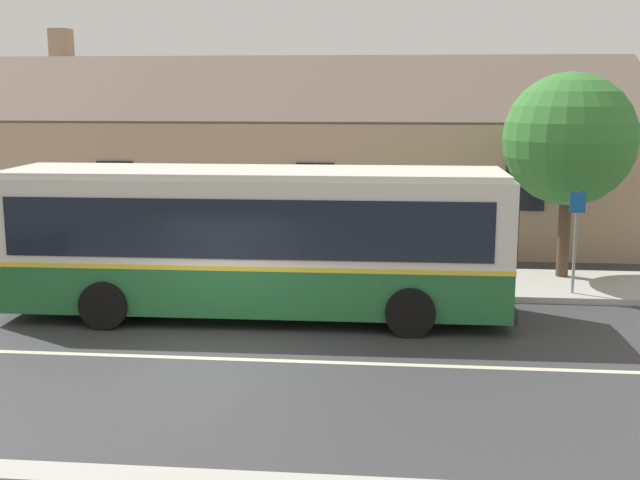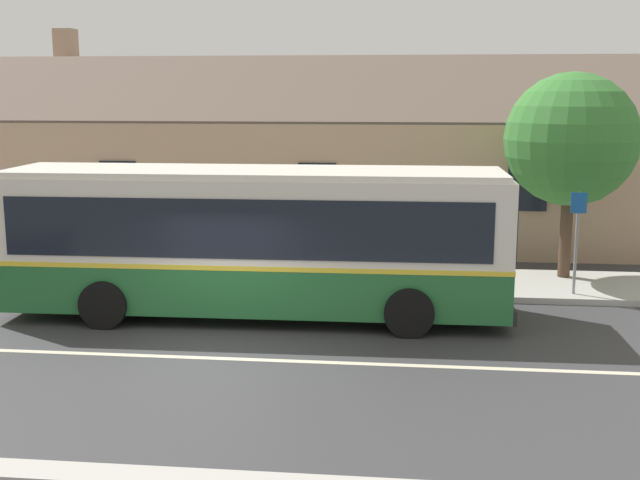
% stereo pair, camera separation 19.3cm
% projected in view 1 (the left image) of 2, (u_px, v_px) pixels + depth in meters
% --- Properties ---
extents(ground_plane, '(300.00, 300.00, 0.00)m').
position_uv_depth(ground_plane, '(212.00, 359.00, 14.68)').
color(ground_plane, '#38383A').
extents(sidewalk_far, '(60.00, 3.00, 0.15)m').
position_uv_depth(sidewalk_far, '(266.00, 279.00, 20.53)').
color(sidewalk_far, '#ADAAA3').
rests_on(sidewalk_far, ground).
extents(curb_near, '(60.00, 0.50, 0.12)m').
position_uv_depth(curb_near, '(124.00, 479.00, 10.02)').
color(curb_near, '#ADAAA3').
rests_on(curb_near, ground).
extents(lane_divider_stripe, '(60.00, 0.16, 0.01)m').
position_uv_depth(lane_divider_stripe, '(212.00, 358.00, 14.68)').
color(lane_divider_stripe, beige).
rests_on(lane_divider_stripe, ground).
extents(community_building, '(26.06, 10.23, 7.04)m').
position_uv_depth(community_building, '(247.00, 169.00, 28.39)').
color(community_building, tan).
rests_on(community_building, ground).
extents(transit_bus, '(10.81, 2.88, 3.20)m').
position_uv_depth(transit_bus, '(256.00, 238.00, 17.17)').
color(transit_bus, '#236633').
rests_on(transit_bus, ground).
extents(street_tree_primary, '(3.31, 3.31, 5.29)m').
position_uv_depth(street_tree_primary, '(569.00, 140.00, 19.89)').
color(street_tree_primary, '#4C3828').
rests_on(street_tree_primary, ground).
extents(bus_stop_sign, '(0.36, 0.07, 2.40)m').
position_uv_depth(bus_stop_sign, '(576.00, 231.00, 18.54)').
color(bus_stop_sign, gray).
rests_on(bus_stop_sign, sidewalk_far).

